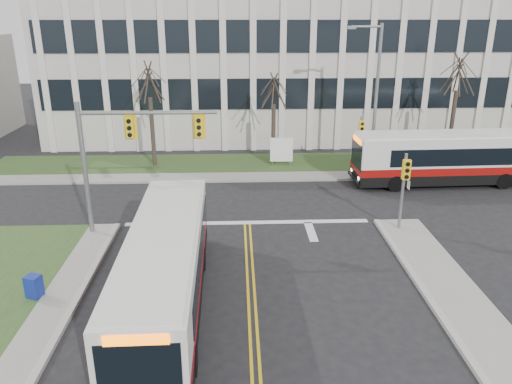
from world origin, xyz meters
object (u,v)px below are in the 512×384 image
object	(u,v)px
directory_sign	(281,150)
newspaper_box_blue	(34,288)
bus_cross	(450,159)
streetlight	(374,91)
bus_main	(166,272)

from	to	relation	value
directory_sign	newspaper_box_blue	distance (m)	19.03
bus_cross	newspaper_box_blue	size ratio (longest dim) A/B	12.06
directory_sign	newspaper_box_blue	xyz separation A→B (m)	(-10.34, -15.96, -0.70)
newspaper_box_blue	directory_sign	bearing A→B (deg)	76.57
streetlight	directory_sign	size ratio (longest dim) A/B	4.60
streetlight	bus_main	world-z (taller)	streetlight
streetlight	newspaper_box_blue	size ratio (longest dim) A/B	9.68
bus_main	newspaper_box_blue	size ratio (longest dim) A/B	11.47
streetlight	bus_main	bearing A→B (deg)	-125.45
streetlight	bus_main	xyz separation A→B (m)	(-10.99, -15.43, -3.74)
directory_sign	streetlight	bearing A→B (deg)	-13.23
streetlight	directory_sign	xyz separation A→B (m)	(-5.53, 1.30, -4.02)
directory_sign	newspaper_box_blue	bearing A→B (deg)	-122.93
bus_main	bus_cross	world-z (taller)	bus_cross
bus_main	newspaper_box_blue	bearing A→B (deg)	170.06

